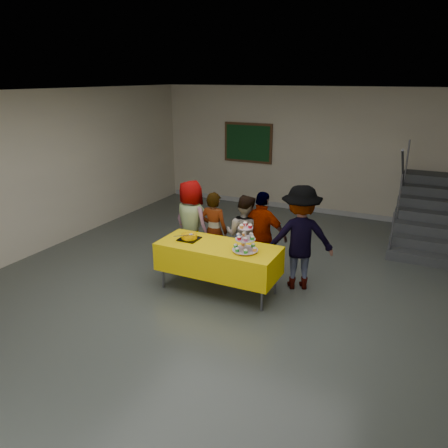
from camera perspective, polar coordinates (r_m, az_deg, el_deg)
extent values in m
plane|color=#4C514C|center=(6.78, -0.05, -9.55)|extent=(10.00, 10.00, 0.00)
cube|color=#C2B79C|center=(10.82, 11.79, 9.26)|extent=(8.00, 0.04, 3.00)
cube|color=#C2B79C|center=(8.69, -24.63, 5.67)|extent=(0.04, 10.00, 3.00)
cube|color=silver|center=(5.97, -0.06, 16.70)|extent=(8.00, 10.00, 0.04)
cube|color=#999999|center=(11.12, 11.28, 1.92)|extent=(7.90, 0.03, 0.12)
cylinder|color=#595960|center=(6.98, -8.02, -5.52)|extent=(0.04, 0.04, 0.73)
cylinder|color=#595960|center=(6.28, 5.00, -8.33)|extent=(0.04, 0.04, 0.73)
cylinder|color=#595960|center=(7.43, -5.54, -3.89)|extent=(0.04, 0.04, 0.73)
cylinder|color=#595960|center=(6.77, 6.78, -6.29)|extent=(0.04, 0.04, 0.73)
cube|color=#595960|center=(6.67, -0.75, -3.02)|extent=(1.80, 0.70, 0.02)
cube|color=yellow|center=(6.74, -0.75, -4.52)|extent=(1.88, 0.78, 0.44)
cylinder|color=silver|center=(6.42, 2.78, -3.59)|extent=(0.18, 0.18, 0.01)
cylinder|color=silver|center=(6.35, 2.80, -1.88)|extent=(0.02, 0.02, 0.42)
cylinder|color=silver|center=(6.41, 2.78, -3.38)|extent=(0.38, 0.38, 0.01)
cylinder|color=silver|center=(6.35, 2.80, -1.96)|extent=(0.30, 0.30, 0.01)
cylinder|color=silver|center=(6.29, 2.83, -0.51)|extent=(0.22, 0.22, 0.01)
cube|color=black|center=(6.91, -4.55, -1.94)|extent=(0.30, 0.30, 0.02)
cylinder|color=#FFAF00|center=(6.89, -4.56, -1.60)|extent=(0.25, 0.25, 0.07)
ellipsoid|color=#FFAF00|center=(6.88, -4.57, -1.32)|extent=(0.25, 0.25, 0.05)
ellipsoid|color=white|center=(6.83, -4.39, -1.34)|extent=(0.08, 0.08, 0.02)
cube|color=silver|center=(6.78, -5.27, -1.50)|extent=(0.30, 0.16, 0.04)
imported|color=slate|center=(7.69, -4.30, 0.12)|extent=(0.85, 0.67, 1.53)
imported|color=slate|center=(7.49, -1.33, -0.93)|extent=(0.51, 0.34, 1.38)
imported|color=slate|center=(7.29, 2.70, -1.49)|extent=(0.68, 0.53, 1.39)
imported|color=slate|center=(7.17, 5.01, -1.52)|extent=(0.88, 0.41, 1.47)
imported|color=slate|center=(6.88, 9.89, -1.78)|extent=(1.24, 1.01, 1.66)
cube|color=#424447|center=(8.69, 24.72, -4.12)|extent=(1.30, 0.30, 0.18)
cube|color=#424447|center=(8.94, 24.87, -2.90)|extent=(1.30, 0.30, 0.36)
cube|color=#424447|center=(9.20, 25.02, -1.75)|extent=(1.30, 0.30, 0.54)
cube|color=#424447|center=(9.45, 25.16, -0.65)|extent=(1.30, 0.30, 0.72)
cube|color=#424447|center=(9.71, 25.30, 0.38)|extent=(1.30, 0.30, 0.90)
cube|color=#424447|center=(9.98, 25.42, 1.36)|extent=(1.30, 0.30, 1.08)
cube|color=#424447|center=(10.24, 25.54, 2.28)|extent=(1.30, 0.30, 1.26)
cube|color=#424447|center=(10.53, 25.59, 2.69)|extent=(1.30, 0.30, 1.26)
cylinder|color=#595960|center=(8.54, 21.04, -1.43)|extent=(0.04, 0.04, 0.90)
cylinder|color=#595960|center=(9.15, 21.94, 3.32)|extent=(0.04, 0.04, 0.90)
cylinder|color=#595960|center=(9.92, 22.78, 7.54)|extent=(0.04, 0.04, 0.90)
cylinder|color=#595960|center=(9.10, 22.32, 6.12)|extent=(0.04, 1.85, 1.20)
cube|color=#472B16|center=(11.32, 3.16, 10.54)|extent=(1.30, 0.04, 1.00)
cube|color=#133B19|center=(11.30, 3.11, 10.53)|extent=(1.18, 0.02, 0.88)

